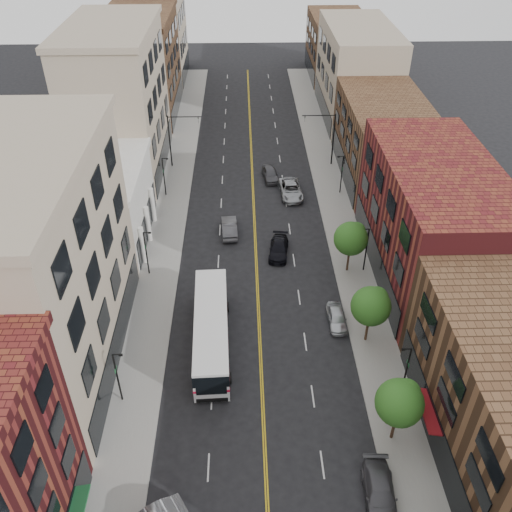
{
  "coord_description": "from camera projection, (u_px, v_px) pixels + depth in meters",
  "views": [
    {
      "loc": [
        -1.25,
        -19.77,
        34.36
      ],
      "look_at": [
        -0.18,
        20.07,
        5.0
      ],
      "focal_mm": 38.0,
      "sensor_mm": 36.0,
      "label": 1
    }
  ],
  "objects": [
    {
      "name": "city_bus",
      "position": [
        211.0,
        329.0,
        46.25
      ],
      "size": [
        3.49,
        13.02,
        3.32
      ],
      "rotation": [
        0.0,
        0.0,
        0.04
      ],
      "color": "silver",
      "rests_on": "ground"
    },
    {
      "name": "car_parked_far",
      "position": [
        337.0,
        318.0,
        49.17
      ],
      "size": [
        1.66,
        4.0,
        1.36
      ],
      "primitive_type": "imported",
      "rotation": [
        0.0,
        0.0,
        0.02
      ],
      "color": "silver",
      "rests_on": "ground"
    },
    {
      "name": "car_lane_c",
      "position": [
        270.0,
        174.0,
        71.34
      ],
      "size": [
        2.33,
        4.69,
        1.54
      ],
      "primitive_type": "imported",
      "rotation": [
        0.0,
        0.0,
        0.12
      ],
      "color": "#454449",
      "rests_on": "ground"
    },
    {
      "name": "lamp_r_2",
      "position": [
        366.0,
        247.0,
        54.11
      ],
      "size": [
        0.81,
        0.55,
        5.05
      ],
      "color": "black",
      "rests_on": "sidewalk_right"
    },
    {
      "name": "bldg_l_far_a",
      "position": [
        119.0,
        104.0,
        69.25
      ],
      "size": [
        10.0,
        20.0,
        18.0
      ],
      "primitive_type": "cube",
      "color": "tan",
      "rests_on": "ground"
    },
    {
      "name": "tree_r_3",
      "position": [
        352.0,
        238.0,
        53.45
      ],
      "size": [
        3.4,
        3.4,
        5.59
      ],
      "color": "black",
      "rests_on": "sidewalk_right"
    },
    {
      "name": "ground",
      "position": [
        267.0,
        493.0,
        36.32
      ],
      "size": [
        220.0,
        220.0,
        0.0
      ],
      "primitive_type": "plane",
      "color": "black",
      "rests_on": "ground"
    },
    {
      "name": "bldg_l_far_c",
      "position": [
        155.0,
        23.0,
        99.24
      ],
      "size": [
        10.0,
        16.0,
        20.0
      ],
      "primitive_type": "cube",
      "color": "tan",
      "rests_on": "ground"
    },
    {
      "name": "signal_mast_left",
      "position": [
        175.0,
        135.0,
        71.97
      ],
      "size": [
        4.49,
        0.18,
        7.2
      ],
      "color": "black",
      "rests_on": "sidewalk_left"
    },
    {
      "name": "lamp_l_1",
      "position": [
        118.0,
        375.0,
        40.76
      ],
      "size": [
        0.81,
        0.55,
        5.05
      ],
      "color": "black",
      "rests_on": "sidewalk_left"
    },
    {
      "name": "signal_mast_right",
      "position": [
        328.0,
        133.0,
        72.42
      ],
      "size": [
        4.49,
        0.18,
        7.2
      ],
      "color": "black",
      "rests_on": "sidewalk_right"
    },
    {
      "name": "bldg_l_tanoffice",
      "position": [
        37.0,
        272.0,
        41.08
      ],
      "size": [
        10.0,
        22.0,
        18.0
      ],
      "primitive_type": "cube",
      "color": "tan",
      "rests_on": "ground"
    },
    {
      "name": "tree_r_2",
      "position": [
        372.0,
        305.0,
        45.4
      ],
      "size": [
        3.4,
        3.4,
        5.59
      ],
      "color": "black",
      "rests_on": "sidewalk_right"
    },
    {
      "name": "lamp_r_3",
      "position": [
        341.0,
        172.0,
        66.99
      ],
      "size": [
        0.81,
        0.55,
        5.05
      ],
      "color": "black",
      "rests_on": "sidewalk_right"
    },
    {
      "name": "bldg_l_white",
      "position": [
        98.0,
        206.0,
        58.53
      ],
      "size": [
        10.0,
        14.0,
        8.0
      ],
      "primitive_type": "cube",
      "color": "silver",
      "rests_on": "ground"
    },
    {
      "name": "car_lane_behind",
      "position": [
        229.0,
        227.0,
        60.99
      ],
      "size": [
        1.95,
        4.87,
        1.58
      ],
      "primitive_type": "imported",
      "rotation": [
        0.0,
        0.0,
        3.2
      ],
      "color": "#4A4A4F",
      "rests_on": "ground"
    },
    {
      "name": "bldg_r_mid",
      "position": [
        432.0,
        221.0,
        52.44
      ],
      "size": [
        10.0,
        22.0,
        12.0
      ],
      "primitive_type": "cube",
      "color": "#58171A",
      "rests_on": "ground"
    },
    {
      "name": "lamp_r_1",
      "position": [
        406.0,
        369.0,
        41.23
      ],
      "size": [
        0.81,
        0.55,
        5.05
      ],
      "color": "black",
      "rests_on": "sidewalk_right"
    },
    {
      "name": "bldg_l_far_b",
      "position": [
        143.0,
        67.0,
        86.23
      ],
      "size": [
        10.0,
        20.0,
        15.0
      ],
      "primitive_type": "cube",
      "color": "#543621",
      "rests_on": "ground"
    },
    {
      "name": "tree_r_1",
      "position": [
        401.0,
        401.0,
        37.35
      ],
      "size": [
        3.4,
        3.4,
        5.59
      ],
      "color": "black",
      "rests_on": "sidewalk_right"
    },
    {
      "name": "bldg_r_far_b",
      "position": [
        357.0,
        72.0,
        85.65
      ],
      "size": [
        10.0,
        22.0,
        14.0
      ],
      "primitive_type": "cube",
      "color": "tan",
      "rests_on": "ground"
    },
    {
      "name": "lamp_l_2",
      "position": [
        146.0,
        251.0,
        53.64
      ],
      "size": [
        0.81,
        0.55,
        5.05
      ],
      "color": "black",
      "rests_on": "sidewalk_left"
    },
    {
      "name": "lamp_l_3",
      "position": [
        164.0,
        175.0,
        66.51
      ],
      "size": [
        0.81,
        0.55,
        5.05
      ],
      "color": "black",
      "rests_on": "sidewalk_left"
    },
    {
      "name": "car_lane_a",
      "position": [
        279.0,
        248.0,
        57.85
      ],
      "size": [
        2.58,
        5.03,
        1.4
      ],
      "primitive_type": "imported",
      "rotation": [
        0.0,
        0.0,
        -0.13
      ],
      "color": "black",
      "rests_on": "ground"
    },
    {
      "name": "bldg_r_far_c",
      "position": [
        337.0,
        47.0,
        102.64
      ],
      "size": [
        10.0,
        18.0,
        11.0
      ],
      "primitive_type": "cube",
      "color": "#543621",
      "rests_on": "ground"
    },
    {
      "name": "car_lane_b",
      "position": [
        291.0,
        190.0,
        67.87
      ],
      "size": [
        3.1,
        6.02,
        1.62
      ],
      "primitive_type": "imported",
      "rotation": [
        0.0,
        0.0,
        0.07
      ],
      "color": "#989BA0",
      "rests_on": "ground"
    },
    {
      "name": "bldg_r_far_a",
      "position": [
        384.0,
        140.0,
        69.94
      ],
      "size": [
        10.0,
        20.0,
        10.0
      ],
      "primitive_type": "cube",
      "color": "#543621",
      "rests_on": "ground"
    },
    {
      "name": "sidewalk_left",
      "position": [
        170.0,
        216.0,
        64.23
      ],
      "size": [
        4.0,
        110.0,
        0.15
      ],
      "primitive_type": "cube",
      "color": "gray",
      "rests_on": "ground"
    },
    {
      "name": "car_parked_mid",
      "position": [
        380.0,
        493.0,
        35.51
      ],
      "size": [
        2.36,
        5.18,
        1.47
      ],
      "primitive_type": "imported",
      "rotation": [
        0.0,
        0.0,
        -0.06
      ],
      "color": "#49484D",
      "rests_on": "ground"
    },
    {
      "name": "sidewalk_right",
      "position": [
        338.0,
        214.0,
        64.66
      ],
      "size": [
        4.0,
        110.0,
        0.15
      ],
      "primitive_type": "cube",
      "color": "gray",
      "rests_on": "ground"
    }
  ]
}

